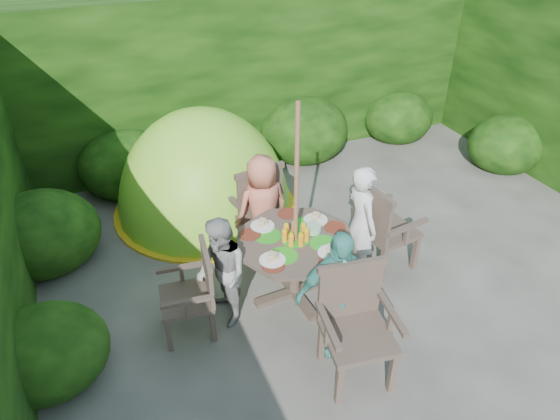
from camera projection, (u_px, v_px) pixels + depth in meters
name	position (u px, v px, depth m)	size (l,w,h in m)	color
ground	(382.00, 292.00, 5.46)	(60.00, 60.00, 0.00)	#484540
hedge_enclosure	(332.00, 140.00, 5.80)	(9.00, 9.00, 2.50)	black
patio_table	(295.00, 248.00, 5.11)	(1.34, 1.34, 0.88)	#3E3128
parasol_pole	(296.00, 209.00, 4.84)	(0.04, 0.04, 2.20)	brown
garden_chair_right	(382.00, 227.00, 5.53)	(0.64, 0.70, 1.05)	#3E3128
garden_chair_left	(194.00, 292.00, 4.76)	(0.55, 0.60, 0.91)	#3E3128
garden_chair_back	(253.00, 202.00, 5.95)	(0.71, 0.66, 1.06)	#3E3128
garden_chair_front	(355.00, 322.00, 4.33)	(0.70, 0.65, 1.05)	#3E3128
child_right	(361.00, 223.00, 5.36)	(0.50, 0.33, 1.37)	silver
child_left	(222.00, 273.00, 4.83)	(0.58, 0.45, 1.19)	#9D9C98
child_back	(263.00, 208.00, 5.69)	(0.64, 0.41, 1.30)	#D26F56
child_front	(336.00, 293.00, 4.48)	(0.78, 0.33, 1.33)	teal
dome_tent	(206.00, 208.00, 6.87)	(2.54, 2.54, 2.82)	#81DC2A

